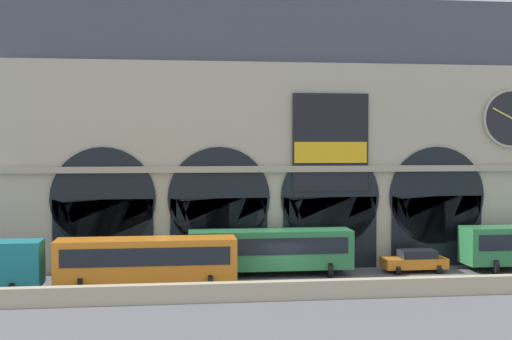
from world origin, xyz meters
name	(u,v)px	position (x,y,z in m)	size (l,w,h in m)	color
ground_plane	(287,284)	(0.00, 0.00, 0.00)	(200.00, 200.00, 0.00)	slate
quay_parapet_wall	(300,290)	(0.00, -4.37, 0.54)	(90.00, 0.70, 1.08)	#BCAD8C
station_building	(271,138)	(0.04, 7.06, 9.34)	(41.39, 4.51, 19.45)	#B2A891
bus_midwest	(147,260)	(-8.85, -0.34, 1.78)	(11.00, 3.25, 3.10)	orange
bus_center	(270,249)	(-0.66, 2.78, 1.78)	(11.00, 3.25, 3.10)	#2D7A42
car_mideast	(415,261)	(9.50, 2.77, 0.80)	(4.40, 2.22, 1.55)	orange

